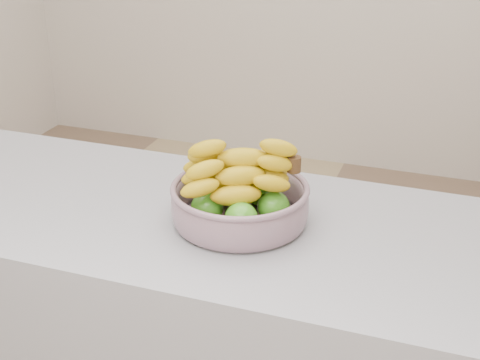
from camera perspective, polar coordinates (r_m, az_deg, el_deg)
The scene contains 1 object.
fruit_bowl at distance 1.43m, azimuth -0.02°, elevation -1.62°, with size 0.30×0.30×0.17m.
Camera 1 is at (0.65, -1.68, 1.60)m, focal length 50.00 mm.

